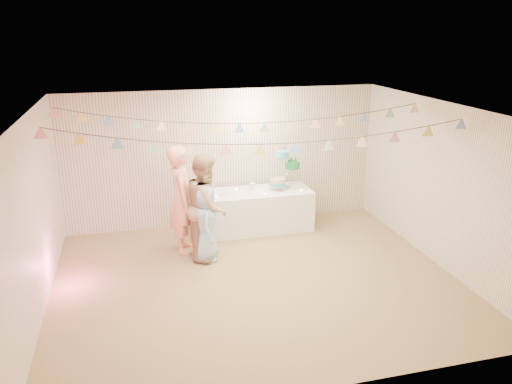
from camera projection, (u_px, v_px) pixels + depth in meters
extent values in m
plane|color=olive|center=(256.00, 281.00, 7.60)|extent=(6.00, 6.00, 0.00)
plane|color=silver|center=(256.00, 110.00, 6.78)|extent=(6.00, 6.00, 0.00)
plane|color=white|center=(224.00, 158.00, 9.49)|extent=(6.00, 6.00, 0.00)
plane|color=white|center=(320.00, 282.00, 4.89)|extent=(6.00, 6.00, 0.00)
plane|color=white|center=(33.00, 219.00, 6.48)|extent=(5.00, 5.00, 0.00)
plane|color=white|center=(439.00, 185.00, 7.90)|extent=(5.00, 5.00, 0.00)
cube|color=white|center=(257.00, 210.00, 9.42)|extent=(2.03, 0.81, 0.76)
cylinder|color=white|center=(228.00, 194.00, 9.12)|extent=(0.30, 0.30, 0.02)
imported|color=#FBA083|center=(182.00, 200.00, 8.33)|extent=(0.48, 0.70, 1.86)
imported|color=tan|center=(207.00, 206.00, 8.19)|extent=(0.86, 0.99, 1.76)
imported|color=#91B9CD|center=(206.00, 224.00, 8.10)|extent=(0.46, 0.66, 1.26)
cylinder|color=#FFD88C|center=(216.00, 196.00, 8.97)|extent=(0.04, 0.04, 0.03)
cylinder|color=#FFD88C|center=(237.00, 189.00, 9.38)|extent=(0.04, 0.04, 0.03)
cylinder|color=#FFD88C|center=(265.00, 194.00, 9.12)|extent=(0.04, 0.04, 0.03)
cylinder|color=#FFD88C|center=(272.00, 185.00, 9.58)|extent=(0.04, 0.04, 0.03)
cylinder|color=#FFD88C|center=(302.00, 190.00, 9.33)|extent=(0.04, 0.04, 0.03)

